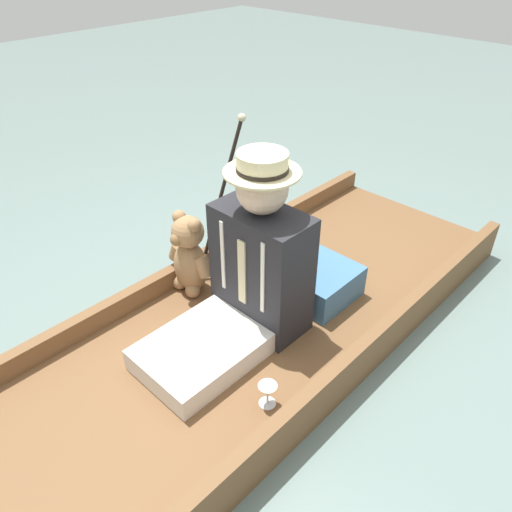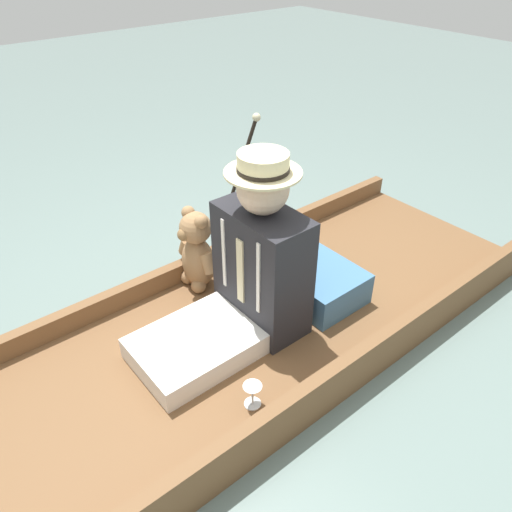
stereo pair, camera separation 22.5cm
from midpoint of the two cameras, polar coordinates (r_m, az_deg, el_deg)
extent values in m
plane|color=slate|center=(2.54, 0.59, -10.56)|extent=(16.00, 16.00, 0.00)
cube|color=brown|center=(2.49, 0.60, -9.58)|extent=(1.12, 3.39, 0.12)
cube|color=brown|center=(2.16, 9.95, -14.83)|extent=(0.06, 3.39, 0.11)
cube|color=brown|center=(2.75, -6.46, -1.84)|extent=(0.06, 3.39, 0.11)
cube|color=teal|center=(2.66, 8.92, -2.71)|extent=(0.51, 0.36, 0.17)
cube|color=white|center=(2.30, -4.16, -10.37)|extent=(0.41, 0.54, 0.11)
cube|color=#232328|center=(2.33, 3.48, -1.63)|extent=(0.46, 0.25, 0.61)
cube|color=beige|center=(2.23, 1.08, -1.91)|extent=(0.04, 0.01, 0.34)
cube|color=white|center=(2.14, 3.28, -2.78)|extent=(0.02, 0.01, 0.37)
cube|color=white|center=(2.29, -0.92, 0.16)|extent=(0.02, 0.01, 0.37)
sphere|color=beige|center=(2.11, 3.88, 7.61)|extent=(0.23, 0.23, 0.23)
cylinder|color=beige|center=(2.07, 3.96, 9.43)|extent=(0.33, 0.33, 0.01)
cylinder|color=beige|center=(2.06, 4.01, 10.55)|extent=(0.22, 0.22, 0.08)
cylinder|color=black|center=(2.07, 3.98, 9.85)|extent=(0.22, 0.22, 0.02)
ellipsoid|color=#9E754C|center=(2.65, -4.22, -0.77)|extent=(0.20, 0.16, 0.29)
sphere|color=#9E754C|center=(2.54, -4.42, 3.16)|extent=(0.17, 0.17, 0.17)
sphere|color=olive|center=(2.51, -5.73, 2.37)|extent=(0.07, 0.07, 0.07)
sphere|color=#9E754C|center=(2.46, -3.69, 3.86)|extent=(0.07, 0.07, 0.07)
sphere|color=#9E754C|center=(2.55, -5.26, 4.89)|extent=(0.07, 0.07, 0.07)
cylinder|color=#9E754C|center=(2.55, -2.90, -0.89)|extent=(0.11, 0.07, 0.13)
cylinder|color=#9E754C|center=(2.70, -5.57, 1.12)|extent=(0.11, 0.07, 0.13)
sphere|color=#9E754C|center=(2.67, -4.18, -3.49)|extent=(0.08, 0.08, 0.08)
sphere|color=#9E754C|center=(2.74, -5.46, -2.44)|extent=(0.08, 0.08, 0.08)
cylinder|color=silver|center=(2.15, 2.73, -16.65)|extent=(0.07, 0.07, 0.01)
cylinder|color=silver|center=(2.12, 2.76, -16.00)|extent=(0.01, 0.01, 0.07)
cone|color=silver|center=(2.08, 2.80, -15.08)|extent=(0.08, 0.08, 0.04)
cylinder|color=black|center=(2.66, -0.53, 6.24)|extent=(0.02, 0.38, 0.84)
sphere|color=beige|center=(2.60, 2.62, 15.51)|extent=(0.04, 0.04, 0.04)
camera|label=1|loc=(0.11, -87.14, 1.97)|focal=35.00mm
camera|label=2|loc=(0.11, 92.86, -1.97)|focal=35.00mm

